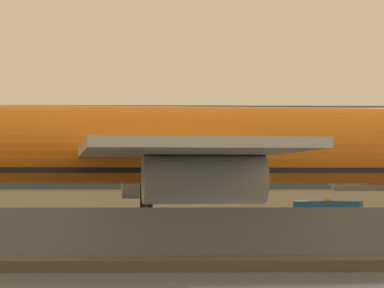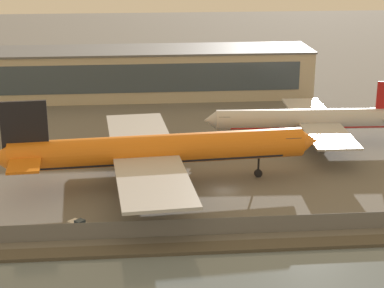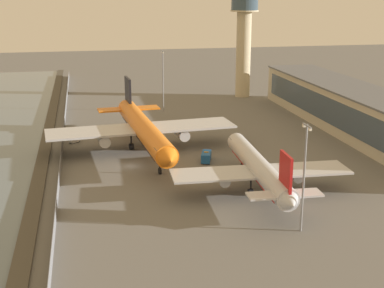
{
  "view_description": "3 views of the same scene",
  "coord_description": "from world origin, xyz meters",
  "px_view_note": "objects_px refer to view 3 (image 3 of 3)",
  "views": [
    {
      "loc": [
        -14.05,
        -69.56,
        3.87
      ],
      "look_at": [
        -11.11,
        5.1,
        6.34
      ],
      "focal_mm": 105.0,
      "sensor_mm": 36.0,
      "label": 1
    },
    {
      "loc": [
        -14.17,
        -99.17,
        41.69
      ],
      "look_at": [
        -4.26,
        14.03,
        3.86
      ],
      "focal_mm": 60.0,
      "sensor_mm": 36.0,
      "label": 2
    },
    {
      "loc": [
        119.61,
        -9.98,
        40.06
      ],
      "look_at": [
        -2.22,
        15.23,
        3.91
      ],
      "focal_mm": 50.0,
      "sensor_mm": 36.0,
      "label": 3
    }
  ],
  "objects_px": {
    "apron_light_mast_apron_west": "(304,172)",
    "passenger_jet_silver": "(259,168)",
    "control_tower": "(244,37)",
    "apron_light_mast_apron_east": "(163,78)",
    "baggage_tug": "(74,140)",
    "cargo_jet_orange": "(143,128)",
    "ops_van": "(206,157)"
  },
  "relations": [
    {
      "from": "passenger_jet_silver",
      "to": "apron_light_mast_apron_east",
      "type": "distance_m",
      "value": 78.63
    },
    {
      "from": "baggage_tug",
      "to": "cargo_jet_orange",
      "type": "bearing_deg",
      "value": 56.05
    },
    {
      "from": "baggage_tug",
      "to": "apron_light_mast_apron_east",
      "type": "bearing_deg",
      "value": 138.53
    },
    {
      "from": "control_tower",
      "to": "apron_light_mast_apron_east",
      "type": "xyz_separation_m",
      "value": [
        19.84,
        -34.01,
        -11.17
      ]
    },
    {
      "from": "cargo_jet_orange",
      "to": "control_tower",
      "type": "distance_m",
      "value": 81.52
    },
    {
      "from": "control_tower",
      "to": "apron_light_mast_apron_east",
      "type": "height_order",
      "value": "control_tower"
    },
    {
      "from": "cargo_jet_orange",
      "to": "ops_van",
      "type": "relative_size",
      "value": 10.11
    },
    {
      "from": "passenger_jet_silver",
      "to": "apron_light_mast_apron_west",
      "type": "height_order",
      "value": "apron_light_mast_apron_west"
    },
    {
      "from": "cargo_jet_orange",
      "to": "passenger_jet_silver",
      "type": "relative_size",
      "value": 1.32
    },
    {
      "from": "cargo_jet_orange",
      "to": "control_tower",
      "type": "xyz_separation_m",
      "value": [
        -65.1,
        46.14,
        16.68
      ]
    },
    {
      "from": "cargo_jet_orange",
      "to": "apron_light_mast_apron_west",
      "type": "bearing_deg",
      "value": 21.77
    },
    {
      "from": "ops_van",
      "to": "apron_light_mast_apron_east",
      "type": "xyz_separation_m",
      "value": [
        -57.06,
        -1.63,
        10.26
      ]
    },
    {
      "from": "baggage_tug",
      "to": "apron_light_mast_apron_east",
      "type": "height_order",
      "value": "apron_light_mast_apron_east"
    },
    {
      "from": "baggage_tug",
      "to": "control_tower",
      "type": "distance_m",
      "value": 85.86
    },
    {
      "from": "cargo_jet_orange",
      "to": "baggage_tug",
      "type": "xyz_separation_m",
      "value": [
        -11.76,
        -17.47,
        -5.23
      ]
    },
    {
      "from": "apron_light_mast_apron_west",
      "to": "passenger_jet_silver",
      "type": "bearing_deg",
      "value": -176.96
    },
    {
      "from": "apron_light_mast_apron_west",
      "to": "control_tower",
      "type": "bearing_deg",
      "value": 167.92
    },
    {
      "from": "baggage_tug",
      "to": "ops_van",
      "type": "height_order",
      "value": "ops_van"
    },
    {
      "from": "cargo_jet_orange",
      "to": "ops_van",
      "type": "xyz_separation_m",
      "value": [
        11.79,
        13.76,
        -4.76
      ]
    },
    {
      "from": "apron_light_mast_apron_east",
      "to": "apron_light_mast_apron_west",
      "type": "bearing_deg",
      "value": 5.17
    },
    {
      "from": "apron_light_mast_apron_west",
      "to": "apron_light_mast_apron_east",
      "type": "relative_size",
      "value": 0.92
    },
    {
      "from": "ops_van",
      "to": "apron_light_mast_apron_west",
      "type": "xyz_separation_m",
      "value": [
        40.71,
        7.2,
        9.46
      ]
    },
    {
      "from": "control_tower",
      "to": "apron_light_mast_apron_east",
      "type": "relative_size",
      "value": 1.94
    },
    {
      "from": "control_tower",
      "to": "apron_light_mast_apron_west",
      "type": "xyz_separation_m",
      "value": [
        117.61,
        -25.17,
        -11.97
      ]
    },
    {
      "from": "ops_van",
      "to": "apron_light_mast_apron_east",
      "type": "relative_size",
      "value": 0.27
    },
    {
      "from": "apron_light_mast_apron_west",
      "to": "baggage_tug",
      "type": "bearing_deg",
      "value": -149.11
    },
    {
      "from": "cargo_jet_orange",
      "to": "control_tower",
      "type": "height_order",
      "value": "control_tower"
    },
    {
      "from": "apron_light_mast_apron_east",
      "to": "control_tower",
      "type": "bearing_deg",
      "value": 120.26
    },
    {
      "from": "passenger_jet_silver",
      "to": "apron_light_mast_apron_west",
      "type": "xyz_separation_m",
      "value": [
        19.81,
        1.05,
        5.81
      ]
    },
    {
      "from": "apron_light_mast_apron_west",
      "to": "cargo_jet_orange",
      "type": "bearing_deg",
      "value": -158.23
    },
    {
      "from": "cargo_jet_orange",
      "to": "control_tower",
      "type": "bearing_deg",
      "value": 144.68
    },
    {
      "from": "passenger_jet_silver",
      "to": "apron_light_mast_apron_east",
      "type": "bearing_deg",
      "value": -174.3
    }
  ]
}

